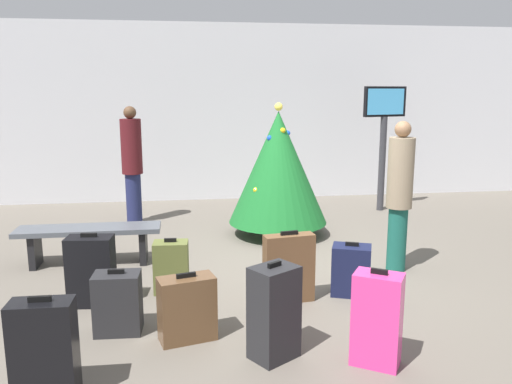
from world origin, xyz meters
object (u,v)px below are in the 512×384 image
object	(u,v)px
suitcase_4	(351,270)
suitcase_5	(44,350)
holiday_tree	(278,167)
traveller_0	(399,192)
suitcase_1	(171,267)
suitcase_3	(289,268)
waiting_bench	(89,236)
suitcase_0	(377,319)
suitcase_2	(187,309)
suitcase_6	(274,313)
suitcase_7	(118,303)
suitcase_8	(91,271)
traveller_1	(132,162)
flight_info_kiosk	(384,126)

from	to	relation	value
suitcase_4	suitcase_5	size ratio (longest dim) A/B	0.76
holiday_tree	traveller_0	size ratio (longest dim) A/B	1.10
suitcase_1	suitcase_3	xyz separation A→B (m)	(1.20, -0.43, 0.08)
waiting_bench	traveller_0	world-z (taller)	traveller_0
traveller_0	suitcase_0	size ratio (longest dim) A/B	2.27
suitcase_2	suitcase_3	world-z (taller)	suitcase_3
suitcase_1	traveller_0	bearing A→B (deg)	6.77
suitcase_1	suitcase_3	size ratio (longest dim) A/B	0.80
suitcase_3	suitcase_6	bearing A→B (deg)	-107.41
waiting_bench	suitcase_7	distance (m)	2.03
waiting_bench	suitcase_0	xyz separation A→B (m)	(2.67, -2.80, 0.01)
suitcase_0	suitcase_6	size ratio (longest dim) A/B	0.98
suitcase_3	suitcase_7	xyz separation A→B (m)	(-1.66, -0.47, -0.08)
suitcase_5	suitcase_2	bearing A→B (deg)	36.82
suitcase_3	suitcase_4	distance (m)	0.70
suitcase_1	suitcase_2	world-z (taller)	suitcase_2
traveller_0	suitcase_3	distance (m)	1.76
suitcase_5	suitcase_0	bearing A→B (deg)	2.83
suitcase_0	suitcase_8	distance (m)	2.87
waiting_bench	traveller_1	xyz separation A→B (m)	(0.36, 2.03, 0.64)
flight_info_kiosk	traveller_0	xyz separation A→B (m)	(-1.00, -3.09, -0.57)
suitcase_0	suitcase_1	distance (m)	2.40
traveller_1	suitcase_6	size ratio (longest dim) A/B	2.33
flight_info_kiosk	suitcase_2	size ratio (longest dim) A/B	3.62
waiting_bench	traveller_1	distance (m)	2.16
suitcase_8	suitcase_5	bearing A→B (deg)	-91.45
suitcase_1	flight_info_kiosk	bearing A→B (deg)	42.74
suitcase_8	traveller_1	bearing A→B (deg)	87.92
flight_info_kiosk	suitcase_1	world-z (taller)	flight_info_kiosk
suitcase_6	suitcase_7	xyz separation A→B (m)	(-1.31, 0.63, -0.11)
flight_info_kiosk	suitcase_5	bearing A→B (deg)	-130.59
suitcase_1	suitcase_6	xyz separation A→B (m)	(0.86, -1.53, 0.11)
suitcase_0	suitcase_3	distance (m)	1.39
waiting_bench	suitcase_2	bearing A→B (deg)	-61.31
suitcase_2	suitcase_0	bearing A→B (deg)	-22.78
flight_info_kiosk	traveller_0	size ratio (longest dim) A/B	1.23
holiday_tree	suitcase_4	distance (m)	2.54
suitcase_3	suitcase_1	bearing A→B (deg)	160.51
traveller_0	holiday_tree	bearing A→B (deg)	123.27
traveller_1	suitcase_1	bearing A→B (deg)	-77.72
flight_info_kiosk	suitcase_2	world-z (taller)	flight_info_kiosk
waiting_bench	suitcase_0	distance (m)	3.87
suitcase_5	suitcase_1	bearing A→B (deg)	65.96
traveller_1	suitcase_3	xyz separation A→B (m)	(1.87, -3.51, -0.65)
suitcase_2	waiting_bench	bearing A→B (deg)	118.69
waiting_bench	holiday_tree	bearing A→B (deg)	21.40
suitcase_7	flight_info_kiosk	bearing A→B (deg)	46.11
traveller_1	suitcase_4	size ratio (longest dim) A/B	3.29
suitcase_0	suitcase_4	xyz separation A→B (m)	(0.26, 1.40, -0.11)
suitcase_3	suitcase_4	size ratio (longest dim) A/B	1.30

